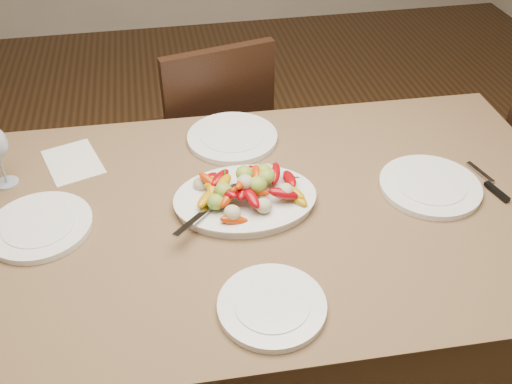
{
  "coord_description": "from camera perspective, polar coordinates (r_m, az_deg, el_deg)",
  "views": [
    {
      "loc": [
        -0.37,
        -1.35,
        1.79
      ],
      "look_at": [
        -0.14,
        -0.16,
        0.82
      ],
      "focal_mm": 40.0,
      "sensor_mm": 36.0,
      "label": 1
    }
  ],
  "objects": [
    {
      "name": "plate_left",
      "position": [
        1.63,
        -20.78,
        -3.24
      ],
      "size": [
        0.28,
        0.28,
        0.02
      ],
      "primitive_type": "cylinder",
      "color": "white",
      "rests_on": "dining_table"
    },
    {
      "name": "menu_card",
      "position": [
        1.85,
        -17.84,
        2.88
      ],
      "size": [
        0.21,
        0.25,
        0.0
      ],
      "primitive_type": "cube",
      "rotation": [
        0.0,
        0.0,
        0.32
      ],
      "color": "silver",
      "rests_on": "dining_table"
    },
    {
      "name": "table_knife",
      "position": [
        1.81,
        22.26,
        0.8
      ],
      "size": [
        0.06,
        0.2,
        0.01
      ],
      "primitive_type": null,
      "rotation": [
        0.0,
        0.0,
        0.23
      ],
      "color": "#9EA0A8",
      "rests_on": "dining_table"
    },
    {
      "name": "plate_far",
      "position": [
        1.86,
        -2.38,
        5.44
      ],
      "size": [
        0.29,
        0.29,
        0.02
      ],
      "primitive_type": "cylinder",
      "color": "white",
      "rests_on": "dining_table"
    },
    {
      "name": "chair_far",
      "position": [
        2.41,
        -5.0,
        5.49
      ],
      "size": [
        0.5,
        0.5,
        0.95
      ],
      "primitive_type": null,
      "rotation": [
        0.0,
        0.0,
        3.37
      ],
      "color": "black",
      "rests_on": "ground"
    },
    {
      "name": "roasted_vegetables",
      "position": [
        1.56,
        -1.11,
        0.72
      ],
      "size": [
        0.32,
        0.22,
        0.09
      ],
      "primitive_type": null,
      "rotation": [
        0.0,
        0.0,
        -0.03
      ],
      "color": "#850409",
      "rests_on": "serving_platter"
    },
    {
      "name": "dining_table",
      "position": [
        1.86,
        0.0,
        -10.65
      ],
      "size": [
        1.87,
        1.09,
        0.76
      ],
      "primitive_type": "cube",
      "rotation": [
        0.0,
        0.0,
        -0.03
      ],
      "color": "brown",
      "rests_on": "ground"
    },
    {
      "name": "plate_right",
      "position": [
        1.73,
        16.99,
        0.55
      ],
      "size": [
        0.29,
        0.29,
        0.02
      ],
      "primitive_type": "cylinder",
      "color": "white",
      "rests_on": "dining_table"
    },
    {
      "name": "serving_platter",
      "position": [
        1.6,
        -1.08,
        -0.89
      ],
      "size": [
        0.4,
        0.3,
        0.02
      ],
      "primitive_type": "ellipsoid",
      "rotation": [
        0.0,
        0.0,
        -0.03
      ],
      "color": "white",
      "rests_on": "dining_table"
    },
    {
      "name": "serving_spoon",
      "position": [
        1.54,
        -3.29,
        -0.96
      ],
      "size": [
        0.25,
        0.23,
        0.03
      ],
      "primitive_type": null,
      "rotation": [
        0.0,
        0.0,
        -0.73
      ],
      "color": "#9EA0A8",
      "rests_on": "serving_platter"
    },
    {
      "name": "plate_near",
      "position": [
        1.34,
        1.6,
        -11.35
      ],
      "size": [
        0.25,
        0.25,
        0.02
      ],
      "primitive_type": "cylinder",
      "color": "white",
      "rests_on": "dining_table"
    },
    {
      "name": "floor",
      "position": [
        2.27,
        2.89,
        -13.28
      ],
      "size": [
        6.0,
        6.0,
        0.0
      ],
      "primitive_type": "plane",
      "color": "#372210",
      "rests_on": "ground"
    }
  ]
}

